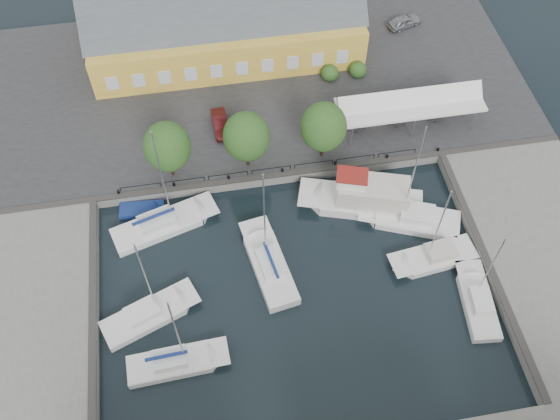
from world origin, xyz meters
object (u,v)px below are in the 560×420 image
object	(u,v)px
west_boat_a	(163,225)
west_boat_c	(148,316)
east_boat_c	(477,303)
center_sailboat	(269,266)
launch_nw	(141,211)
car_silver	(404,21)
east_boat_b	(435,258)
tent_canopy	(410,105)
east_boat_a	(412,219)
west_boat_d	(176,363)
car_red	(220,124)
trawler	(366,199)
warehouse	(219,25)

from	to	relation	value
west_boat_a	west_boat_c	xyz separation A→B (m)	(-1.66, -8.65, -0.01)
east_boat_c	center_sailboat	bearing A→B (deg)	158.75
center_sailboat	launch_nw	bearing A→B (deg)	143.41
car_silver	west_boat_c	distance (m)	43.04
west_boat_a	east_boat_b	bearing A→B (deg)	-17.81
west_boat_c	tent_canopy	bearing A→B (deg)	31.80
east_boat_b	center_sailboat	bearing A→B (deg)	173.73
east_boat_a	tent_canopy	bearing A→B (deg)	77.07
west_boat_c	west_boat_d	world-z (taller)	west_boat_c
center_sailboat	east_boat_b	bearing A→B (deg)	-6.27
west_boat_d	east_boat_b	bearing A→B (deg)	14.24
east_boat_a	car_red	bearing A→B (deg)	139.81
trawler	west_boat_d	world-z (taller)	west_boat_d
west_boat_d	east_boat_a	bearing A→B (deg)	24.48
east_boat_c	west_boat_d	size ratio (longest dim) A/B	0.89
east_boat_a	west_boat_d	size ratio (longest dim) A/B	1.19
car_silver	launch_nw	world-z (taller)	car_silver
trawler	west_boat_c	distance (m)	21.44
launch_nw	west_boat_a	bearing A→B (deg)	-47.86
west_boat_a	west_boat_d	distance (m)	13.02
warehouse	car_silver	bearing A→B (deg)	1.98
east_boat_a	west_boat_d	distance (m)	23.89
car_red	east_boat_b	world-z (taller)	east_boat_b
warehouse	car_silver	xyz separation A→B (m)	(20.64, 0.71, -2.76)
warehouse	launch_nw	bearing A→B (deg)	-116.53
car_red	west_boat_a	distance (m)	11.97
warehouse	west_boat_d	bearing A→B (deg)	-102.45
launch_nw	east_boat_a	bearing A→B (deg)	-12.24
warehouse	west_boat_c	world-z (taller)	warehouse
car_silver	west_boat_c	size ratio (longest dim) A/B	0.36
east_boat_b	launch_nw	size ratio (longest dim) A/B	2.52
car_red	west_boat_c	world-z (taller)	west_boat_c
car_silver	east_boat_a	size ratio (longest dim) A/B	0.31
east_boat_b	west_boat_d	size ratio (longest dim) A/B	0.99
center_sailboat	west_boat_a	xyz separation A→B (m)	(-8.65, 5.75, -0.09)
car_red	launch_nw	distance (m)	11.58
warehouse	east_boat_a	size ratio (longest dim) A/B	2.26
tent_canopy	trawler	size ratio (longest dim) A/B	1.21
east_boat_c	west_boat_d	bearing A→B (deg)	-177.72
east_boat_c	west_boat_d	world-z (taller)	west_boat_d
car_silver	launch_nw	distance (m)	36.35
center_sailboat	east_boat_c	size ratio (longest dim) A/B	1.30
car_silver	east_boat_c	size ratio (longest dim) A/B	0.41
west_boat_a	launch_nw	distance (m)	2.77
tent_canopy	west_boat_d	distance (m)	31.91
warehouse	west_boat_a	size ratio (longest dim) A/B	2.27
tent_canopy	west_boat_a	size ratio (longest dim) A/B	1.11
launch_nw	east_boat_c	bearing A→B (deg)	-27.85
west_boat_a	tent_canopy	bearing A→B (deg)	17.12
tent_canopy	center_sailboat	size ratio (longest dim) A/B	1.14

